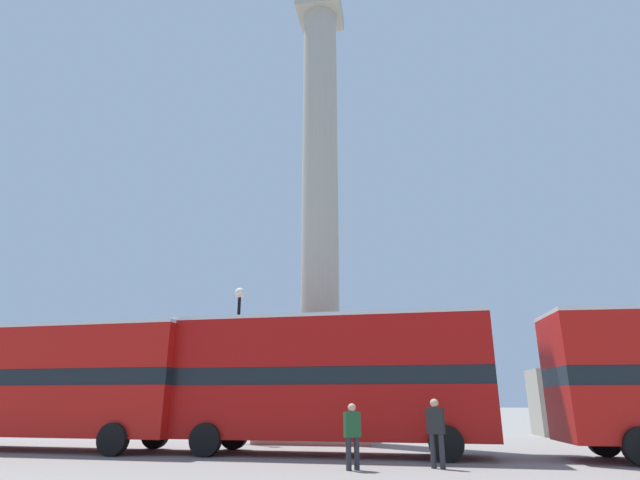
{
  "coord_description": "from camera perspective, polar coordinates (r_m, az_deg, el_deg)",
  "views": [
    {
      "loc": [
        3.97,
        -22.66,
        1.69
      ],
      "look_at": [
        0.0,
        0.0,
        9.07
      ],
      "focal_mm": 28.0,
      "sensor_mm": 36.0,
      "label": 1
    }
  ],
  "objects": [
    {
      "name": "ground_plane",
      "position": [
        23.07,
        -0.0,
        -21.99
      ],
      "size": [
        200.0,
        200.0,
        0.0
      ],
      "primitive_type": "plane",
      "color": "gray"
    },
    {
      "name": "monument_column",
      "position": [
        24.31,
        -0.0,
        1.1
      ],
      "size": [
        4.76,
        4.76,
        24.32
      ],
      "color": "#A39E8E",
      "rests_on": "ground_plane"
    },
    {
      "name": "bus_a",
      "position": [
        17.23,
        0.87,
        -15.36
      ],
      "size": [
        10.51,
        2.99,
        4.39
      ],
      "rotation": [
        0.0,
        0.0,
        -0.02
      ],
      "color": "#A80F0C",
      "rests_on": "ground_plane"
    },
    {
      "name": "bus_b",
      "position": [
        21.43,
        -28.59,
        -13.9
      ],
      "size": [
        10.84,
        3.2,
        4.28
      ],
      "rotation": [
        0.0,
        0.0,
        -0.04
      ],
      "color": "#B7140F",
      "rests_on": "ground_plane"
    },
    {
      "name": "equestrian_statue",
      "position": [
        28.94,
        26.63,
        -15.69
      ],
      "size": [
        3.54,
        2.56,
        6.37
      ],
      "rotation": [
        0.0,
        0.0,
        0.02
      ],
      "color": "#A39E8E",
      "rests_on": "ground_plane"
    },
    {
      "name": "street_lamp",
      "position": [
        22.38,
        -9.47,
        -12.26
      ],
      "size": [
        0.45,
        0.45,
        6.48
      ],
      "color": "black",
      "rests_on": "ground_plane"
    },
    {
      "name": "pedestrian_near_lamp",
      "position": [
        13.72,
        3.71,
        -21.16
      ],
      "size": [
        0.45,
        0.37,
        1.6
      ],
      "rotation": [
        0.0,
        0.0,
        3.7
      ],
      "color": "#28282D",
      "rests_on": "ground_plane"
    },
    {
      "name": "pedestrian_by_plinth",
      "position": [
        14.33,
        13.11,
        -20.27
      ],
      "size": [
        0.49,
        0.34,
        1.72
      ],
      "rotation": [
        0.0,
        0.0,
        2.75
      ],
      "color": "#28282D",
      "rests_on": "ground_plane"
    }
  ]
}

